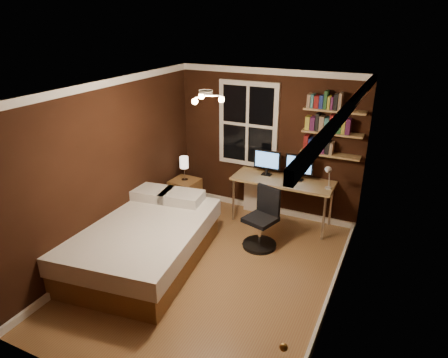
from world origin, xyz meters
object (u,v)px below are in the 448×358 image
at_px(desk, 283,183).
at_px(desk_lamp, 328,177).
at_px(bedside_lamp, 184,169).
at_px(bed, 143,241).
at_px(radiator, 255,196).
at_px(nightstand, 185,195).
at_px(monitor_right, 299,168).
at_px(monitor_left, 267,163).
at_px(office_chair, 262,225).

distance_m(desk, desk_lamp, 0.80).
bearing_deg(bedside_lamp, bed, -79.90).
relative_size(radiator, desk_lamp, 1.28).
bearing_deg(nightstand, monitor_right, 13.79).
bearing_deg(monitor_right, desk_lamp, -22.42).
height_order(radiator, monitor_left, monitor_left).
distance_m(radiator, monitor_right, 1.08).
xyz_separation_m(desk, office_chair, (-0.04, -0.84, -0.37)).
height_order(bed, desk, desk).
distance_m(desk, monitor_right, 0.37).
xyz_separation_m(bed, monitor_right, (1.64, 2.04, 0.67)).
xyz_separation_m(bed, desk, (1.41, 1.96, 0.40)).
bearing_deg(monitor_right, bedside_lamp, -169.66).
bearing_deg(monitor_left, monitor_right, 0.00).
bearing_deg(monitor_left, bedside_lamp, -165.77).
xyz_separation_m(monitor_left, office_chair, (0.28, -0.92, -0.65)).
height_order(nightstand, bedside_lamp, bedside_lamp).
distance_m(bedside_lamp, office_chair, 1.82).
bearing_deg(radiator, desk_lamp, -15.13).
bearing_deg(monitor_right, office_chair, -106.16).
relative_size(bed, nightstand, 4.27).
bearing_deg(bedside_lamp, radiator, 23.30).
relative_size(bedside_lamp, radiator, 0.77).
height_order(bed, monitor_left, monitor_left).
relative_size(monitor_right, office_chair, 0.48).
xyz_separation_m(desk_lamp, office_chair, (-0.78, -0.71, -0.65)).
height_order(radiator, monitor_right, monitor_right).
bearing_deg(monitor_left, nightstand, -165.77).
xyz_separation_m(radiator, monitor_left, (0.25, -0.14, 0.72)).
relative_size(bedside_lamp, office_chair, 0.47).
bearing_deg(nightstand, office_chair, -15.27).
xyz_separation_m(bedside_lamp, radiator, (1.15, 0.49, -0.50)).
height_order(bedside_lamp, office_chair, bedside_lamp).
relative_size(monitor_right, desk_lamp, 1.03).
relative_size(bedside_lamp, monitor_right, 0.96).
distance_m(bed, bedside_lamp, 1.77).
relative_size(nightstand, radiator, 1.01).
bearing_deg(bedside_lamp, nightstand, 0.00).
distance_m(monitor_left, desk_lamp, 1.08).
bearing_deg(office_chair, desk, 104.33).
xyz_separation_m(desk, monitor_right, (0.23, 0.08, 0.28)).
height_order(nightstand, monitor_left, monitor_left).
relative_size(nightstand, desk_lamp, 1.29).
bearing_deg(desk, desk_lamp, -9.87).
height_order(radiator, office_chair, office_chair).
relative_size(desk, desk_lamp, 3.75).
bearing_deg(desk_lamp, nightstand, -176.68).
distance_m(radiator, monitor_left, 0.77).
relative_size(bed, monitor_left, 5.37).
bearing_deg(office_chair, desk_lamp, 59.09).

